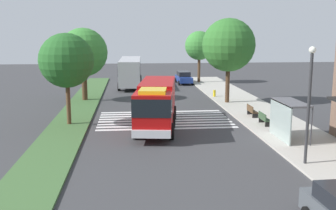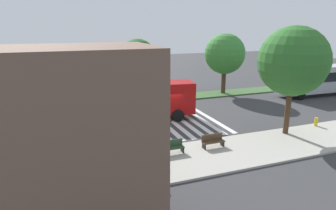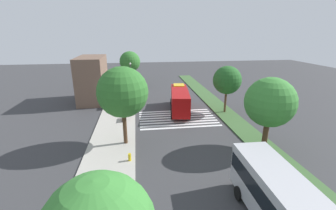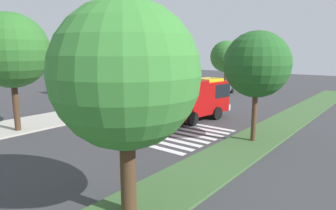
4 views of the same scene
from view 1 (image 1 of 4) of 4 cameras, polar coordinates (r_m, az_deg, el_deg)
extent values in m
plane|color=#38383A|center=(31.13, -0.41, -2.48)|extent=(120.00, 120.00, 0.00)
cube|color=#ADA89E|center=(32.91, 14.22, -1.97)|extent=(60.00, 4.94, 0.14)
cube|color=#3D6033|center=(31.34, -13.96, -2.58)|extent=(60.00, 3.00, 0.14)
cube|color=silver|center=(35.11, -1.01, -0.98)|extent=(0.45, 10.56, 0.01)
cube|color=silver|center=(34.23, -0.89, -1.28)|extent=(0.45, 10.56, 0.01)
cube|color=silver|center=(33.35, -0.76, -1.60)|extent=(0.45, 10.56, 0.01)
cube|color=silver|center=(32.48, -0.63, -1.93)|extent=(0.45, 10.56, 0.01)
cube|color=silver|center=(31.60, -0.49, -2.28)|extent=(0.45, 10.56, 0.01)
cube|color=silver|center=(30.73, -0.34, -2.65)|extent=(0.45, 10.56, 0.01)
cube|color=silver|center=(29.86, -0.18, -3.04)|extent=(0.45, 10.56, 0.01)
cube|color=silver|center=(28.99, -0.01, -3.45)|extent=(0.45, 10.56, 0.01)
cube|color=#A50C0C|center=(25.59, -2.18, -1.09)|extent=(3.14, 2.79, 2.61)
cube|color=#A50C0C|center=(30.19, -1.47, 0.90)|extent=(6.87, 3.32, 2.82)
cube|color=black|center=(25.07, -2.26, -0.11)|extent=(2.36, 2.71, 1.15)
cube|color=silver|center=(24.36, -2.44, -4.24)|extent=(0.57, 2.44, 0.50)
cube|color=yellow|center=(25.34, -2.20, 2.07)|extent=(2.20, 1.96, 0.24)
cylinder|color=black|center=(26.09, 0.55, -3.80)|extent=(1.13, 0.45, 1.10)
cylinder|color=black|center=(26.28, -4.75, -3.73)|extent=(1.13, 0.45, 1.10)
cylinder|color=black|center=(32.01, 0.91, -1.11)|extent=(1.13, 0.45, 1.10)
cylinder|color=black|center=(32.17, -3.42, -1.08)|extent=(1.13, 0.45, 1.10)
cylinder|color=black|center=(29.11, 0.75, -2.29)|extent=(1.13, 0.45, 1.10)
cylinder|color=black|center=(29.28, -4.00, -2.24)|extent=(1.13, 0.45, 1.10)
cube|color=navy|center=(54.35, 2.29, 3.81)|extent=(4.75, 1.90, 0.72)
cube|color=black|center=(54.51, 2.26, 4.55)|extent=(2.68, 1.62, 0.64)
cylinder|color=black|center=(53.04, 3.51, 3.25)|extent=(0.65, 0.24, 0.64)
cylinder|color=black|center=(52.74, 1.63, 3.22)|extent=(0.65, 0.24, 0.64)
cylinder|color=black|center=(56.06, 2.91, 3.64)|extent=(0.65, 0.24, 0.64)
cylinder|color=black|center=(55.78, 1.13, 3.62)|extent=(0.65, 0.24, 0.64)
cube|color=#B2B2B7|center=(51.87, -5.47, 4.97)|extent=(11.78, 2.92, 3.09)
cube|color=black|center=(51.84, -5.48, 5.38)|extent=(11.55, 2.96, 1.11)
cylinder|color=black|center=(56.16, -6.63, 3.78)|extent=(1.01, 0.33, 1.00)
cylinder|color=black|center=(56.09, -4.02, 3.82)|extent=(1.01, 0.33, 1.00)
cylinder|color=black|center=(48.04, -7.10, 2.65)|extent=(1.01, 0.33, 1.00)
cylinder|color=black|center=(47.96, -4.05, 2.69)|extent=(1.01, 0.33, 1.00)
cube|color=#4C4C51|center=(26.56, 17.39, 0.36)|extent=(3.50, 1.40, 0.12)
cube|color=#8C9E99|center=(26.54, 15.93, -2.21)|extent=(3.50, 0.08, 2.40)
cylinder|color=#333338|center=(28.56, 17.15, -1.39)|extent=(0.08, 0.08, 2.40)
cylinder|color=#333338|center=(25.54, 20.06, -2.94)|extent=(0.08, 0.08, 2.40)
cube|color=#2D472D|center=(30.50, 13.86, -2.01)|extent=(1.60, 0.50, 0.08)
cube|color=#2D472D|center=(30.38, 13.49, -1.53)|extent=(1.60, 0.06, 0.45)
cube|color=black|center=(31.21, 13.41, -2.13)|extent=(0.08, 0.45, 0.37)
cube|color=black|center=(29.89, 14.30, -2.72)|extent=(0.08, 0.45, 0.37)
cube|color=#4C3823|center=(33.33, 12.14, -0.89)|extent=(1.60, 0.50, 0.08)
cube|color=#4C3823|center=(33.21, 11.80, -0.45)|extent=(1.60, 0.06, 0.45)
cube|color=black|center=(34.05, 11.76, -1.02)|extent=(0.08, 0.45, 0.37)
cube|color=black|center=(32.70, 12.50, -1.52)|extent=(0.08, 0.45, 0.37)
cylinder|color=#2D2D30|center=(21.64, 19.68, -0.65)|extent=(0.16, 0.16, 5.79)
sphere|color=white|center=(21.29, 20.19, 7.50)|extent=(0.36, 0.36, 0.36)
cylinder|color=#513823|center=(55.08, 4.51, 5.23)|extent=(0.38, 0.38, 3.66)
sphere|color=#387F33|center=(54.88, 4.55, 8.58)|extent=(3.97, 3.97, 3.97)
cylinder|color=#47301E|center=(39.30, 8.62, 3.16)|extent=(0.41, 0.41, 3.83)
sphere|color=#2D6B28|center=(39.01, 8.77, 8.59)|extent=(5.16, 5.16, 5.16)
cylinder|color=#47301E|center=(41.27, -12.00, 2.91)|extent=(0.54, 0.54, 3.14)
sphere|color=#387F33|center=(40.98, -12.17, 7.47)|extent=(4.90, 4.90, 4.90)
cylinder|color=#513823|center=(30.54, -14.24, 0.44)|extent=(0.32, 0.32, 3.38)
sphere|color=#235B23|center=(30.17, -14.50, 6.27)|extent=(4.05, 4.05, 4.05)
cylinder|color=gold|center=(42.91, 6.73, 1.71)|extent=(0.28, 0.28, 0.70)
camera|label=2|loc=(34.30, 46.27, 9.48)|focal=31.40mm
camera|label=3|loc=(60.92, 2.16, 14.79)|focal=24.28mm
camera|label=4|loc=(48.84, -19.65, 8.46)|focal=31.89mm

